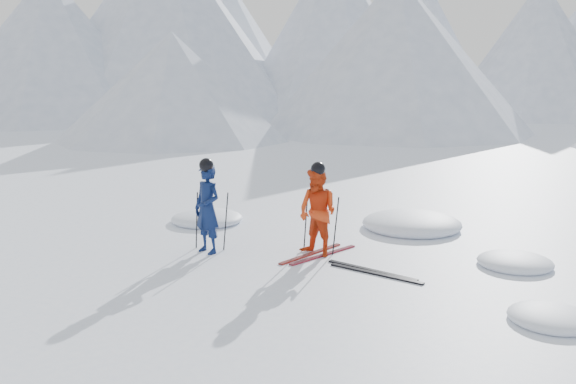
% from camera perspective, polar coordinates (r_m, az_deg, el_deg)
% --- Properties ---
extents(ground, '(160.00, 160.00, 0.00)m').
position_cam_1_polar(ground, '(10.62, 8.43, -6.90)').
color(ground, white).
rests_on(ground, ground).
extents(mountain_range, '(106.15, 62.94, 15.53)m').
position_cam_1_polar(mountain_range, '(45.60, 24.56, 14.16)').
color(mountain_range, '#B2BCD1').
rests_on(mountain_range, ground).
extents(skier_blue, '(0.71, 0.61, 1.65)m').
position_cam_1_polar(skier_blue, '(11.23, -7.56, -1.56)').
color(skier_blue, '#0B1944').
rests_on(skier_blue, ground).
extents(skier_red, '(0.96, 0.87, 1.61)m').
position_cam_1_polar(skier_red, '(10.97, 2.79, -1.89)').
color(skier_red, red).
rests_on(skier_red, ground).
extents(pole_blue_left, '(0.11, 0.08, 1.10)m').
position_cam_1_polar(pole_blue_left, '(11.55, -8.53, -2.64)').
color(pole_blue_left, black).
rests_on(pole_blue_left, ground).
extents(pole_blue_right, '(0.11, 0.07, 1.10)m').
position_cam_1_polar(pole_blue_right, '(11.40, -5.84, -2.75)').
color(pole_blue_right, black).
rests_on(pole_blue_right, ground).
extents(pole_red_left, '(0.11, 0.09, 1.07)m').
position_cam_1_polar(pole_red_left, '(11.35, 1.67, -2.85)').
color(pole_red_left, black).
rests_on(pole_red_left, ground).
extents(pole_red_right, '(0.11, 0.08, 1.07)m').
position_cam_1_polar(pole_red_right, '(11.10, 4.48, -3.19)').
color(pole_red_right, black).
rests_on(pole_red_right, ground).
extents(ski_worn_left, '(0.72, 1.61, 0.03)m').
position_cam_1_polar(ski_worn_left, '(11.20, 2.16, -5.79)').
color(ski_worn_left, black).
rests_on(ski_worn_left, ground).
extents(ski_worn_right, '(0.83, 1.57, 0.03)m').
position_cam_1_polar(ski_worn_right, '(11.14, 3.35, -5.89)').
color(ski_worn_right, black).
rests_on(ski_worn_right, ground).
extents(ski_loose_a, '(1.63, 0.67, 0.03)m').
position_cam_1_polar(ski_loose_a, '(10.35, 7.81, -7.27)').
color(ski_loose_a, black).
rests_on(ski_loose_a, ground).
extents(ski_loose_b, '(1.64, 0.62, 0.03)m').
position_cam_1_polar(ski_loose_b, '(10.19, 8.20, -7.57)').
color(ski_loose_b, black).
rests_on(ski_loose_b, ground).
extents(snow_lumps, '(8.22, 6.17, 0.47)m').
position_cam_1_polar(snow_lumps, '(12.65, 8.27, -4.04)').
color(snow_lumps, white).
rests_on(snow_lumps, ground).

